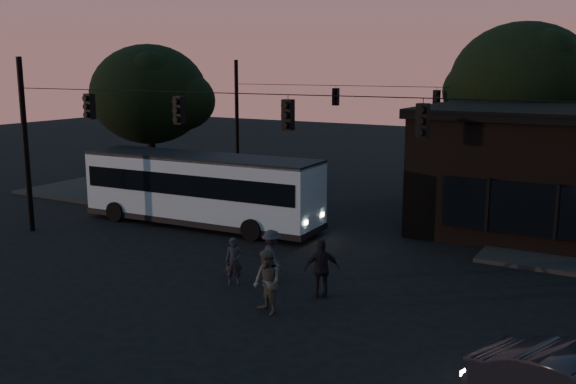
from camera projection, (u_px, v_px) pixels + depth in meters
The scene contains 11 objects.
ground at pixel (219, 317), 18.44m from camera, with size 120.00×120.00×0.00m, color black.
sidewalk_far_left at pixel (165, 189), 37.18m from camera, with size 14.00×10.00×0.15m, color black.
tree_behind at pixel (522, 84), 33.99m from camera, with size 7.60×7.60×9.43m.
tree_left at pixel (149, 95), 35.27m from camera, with size 6.40×6.40×8.30m.
signal_rig_near at pixel (288, 149), 20.98m from camera, with size 26.24×0.30×7.50m.
signal_rig_far at pixel (436, 121), 34.63m from camera, with size 26.24×0.30×7.50m.
bus at pixel (201, 186), 28.85m from camera, with size 11.48×3.18×3.20m.
pedestrian_a at pixel (234, 261), 21.12m from camera, with size 0.57×0.38×1.57m, color black.
pedestrian_b at pixel (267, 282), 18.57m from camera, with size 0.92×0.72×1.90m, color #3E3E38.
pedestrian_c at pixel (322, 269), 19.83m from camera, with size 1.10×0.46×1.88m, color black.
pedestrian_d at pixel (272, 257), 21.20m from camera, with size 1.17×0.67×1.81m, color black.
Camera 1 is at (10.41, -14.08, 7.10)m, focal length 40.00 mm.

